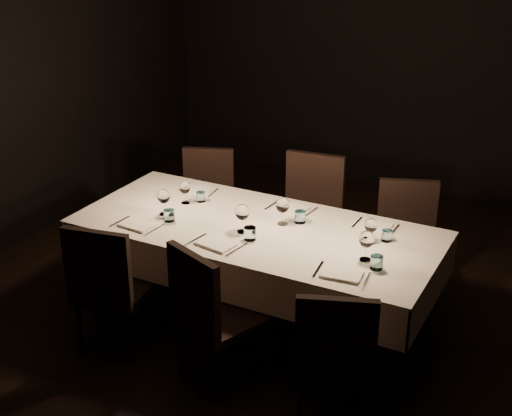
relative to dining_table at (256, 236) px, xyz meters
The scene contains 14 objects.
room 0.81m from the dining_table, ahead, with size 5.01×6.01×3.01m.
dining_table is the anchor object (origin of this frame).
chair_near_left 1.05m from the dining_table, 131.19° to the right, with size 0.53×0.53×0.95m.
place_setting_near_left 0.72m from the dining_table, 162.05° to the right, with size 0.35×0.41×0.19m.
chair_near_center 0.79m from the dining_table, 83.85° to the right, with size 0.59×0.59×0.96m.
place_setting_near_center 0.27m from the dining_table, 99.00° to the right, with size 0.38×0.42×0.20m.
chair_near_right 1.22m from the dining_table, 40.83° to the right, with size 0.57×0.57×0.92m.
place_setting_near_right 0.88m from the dining_table, 14.48° to the right, with size 0.37×0.42×0.20m.
chair_far_left 1.24m from the dining_table, 137.56° to the left, with size 0.56×0.56×0.90m.
place_setting_far_left 0.70m from the dining_table, 161.52° to the left, with size 0.32×0.40×0.17m.
chair_far_center 0.87m from the dining_table, 87.78° to the left, with size 0.53×0.53×1.00m.
place_setting_far_center 0.30m from the dining_table, 55.50° to the left, with size 0.36×0.42×0.20m.
chair_far_right 1.20m from the dining_table, 46.05° to the left, with size 0.56×0.56×0.92m.
place_setting_far_right 0.83m from the dining_table, 15.46° to the left, with size 0.31×0.40×0.18m.
Camera 1 is at (2.07, -3.94, 2.83)m, focal length 50.00 mm.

